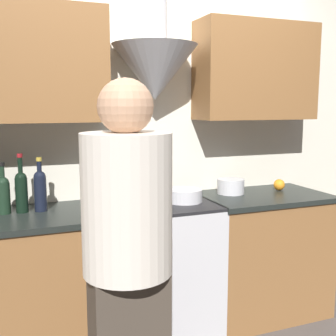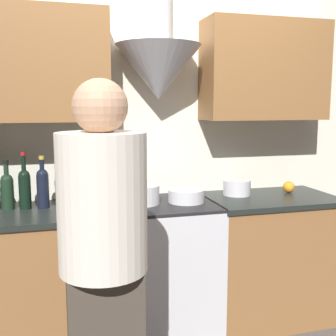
{
  "view_description": "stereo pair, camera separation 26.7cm",
  "coord_description": "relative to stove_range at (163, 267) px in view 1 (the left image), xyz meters",
  "views": [
    {
      "loc": [
        -0.96,
        -2.23,
        1.55
      ],
      "look_at": [
        0.0,
        0.23,
        1.16
      ],
      "focal_mm": 45.0,
      "sensor_mm": 36.0,
      "label": 1
    },
    {
      "loc": [
        -0.71,
        -2.32,
        1.55
      ],
      "look_at": [
        0.0,
        0.23,
        1.16
      ],
      "focal_mm": 45.0,
      "sensor_mm": 36.0,
      "label": 2
    }
  ],
  "objects": [
    {
      "name": "stove_range",
      "position": [
        0.0,
        0.0,
        0.0
      ],
      "size": [
        0.68,
        0.6,
        0.91
      ],
      "color": "silver",
      "rests_on": "ground_plane"
    },
    {
      "name": "wine_bottle_8",
      "position": [
        -0.77,
        0.07,
        0.59
      ],
      "size": [
        0.08,
        0.08,
        0.33
      ],
      "color": "black",
      "rests_on": "counter_left"
    },
    {
      "name": "orange_fruit",
      "position": [
        0.98,
        0.07,
        0.49
      ],
      "size": [
        0.09,
        0.09,
        0.09
      ],
      "color": "orange",
      "rests_on": "counter_right"
    },
    {
      "name": "wall_back",
      "position": [
        -0.06,
        0.27,
        1.01
      ],
      "size": [
        8.4,
        0.58,
        2.6
      ],
      "color": "silver",
      "rests_on": "ground_plane"
    },
    {
      "name": "person_foreground_left",
      "position": [
        -0.52,
        -0.99,
        0.45
      ],
      "size": [
        0.36,
        0.36,
        1.66
      ],
      "color": "#473D33",
      "rests_on": "ground_plane"
    },
    {
      "name": "counter_left",
      "position": [
        -0.98,
        -0.0,
        -0.0
      ],
      "size": [
        1.31,
        0.62,
        0.91
      ],
      "color": "brown",
      "rests_on": "ground_plane"
    },
    {
      "name": "counter_right",
      "position": [
        0.79,
        -0.0,
        -0.0
      ],
      "size": [
        0.93,
        0.62,
        0.91
      ],
      "color": "brown",
      "rests_on": "ground_plane"
    },
    {
      "name": "saucepan",
      "position": [
        0.58,
        0.11,
        0.5
      ],
      "size": [
        0.2,
        0.2,
        0.11
      ],
      "color": "silver",
      "rests_on": "counter_right"
    },
    {
      "name": "wine_bottle_7",
      "position": [
        -0.88,
        0.08,
        0.59
      ],
      "size": [
        0.07,
        0.07,
        0.36
      ],
      "color": "black",
      "rests_on": "counter_left"
    },
    {
      "name": "stock_pot",
      "position": [
        -0.15,
        0.02,
        0.51
      ],
      "size": [
        0.25,
        0.25,
        0.13
      ],
      "color": "silver",
      "rests_on": "stove_range"
    },
    {
      "name": "wine_bottle_6",
      "position": [
        -0.99,
        0.08,
        0.58
      ],
      "size": [
        0.08,
        0.08,
        0.31
      ],
      "color": "black",
      "rests_on": "counter_left"
    },
    {
      "name": "mixing_bowl",
      "position": [
        0.15,
        -0.01,
        0.49
      ],
      "size": [
        0.24,
        0.24,
        0.09
      ],
      "color": "silver",
      "rests_on": "stove_range"
    }
  ]
}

